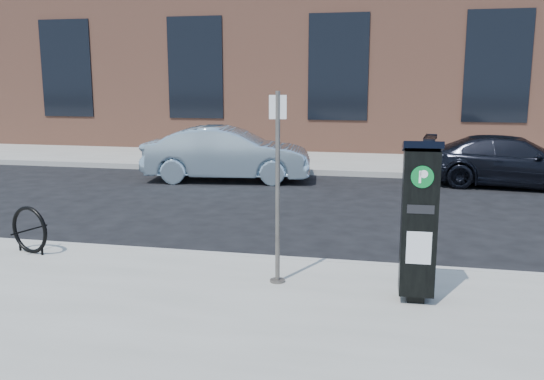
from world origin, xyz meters
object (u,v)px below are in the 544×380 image
(car_dark, at_px, (513,162))
(bike_rack, at_px, (29,230))
(car_silver, at_px, (228,154))
(parking_kiosk, at_px, (419,220))
(sign_pole, at_px, (278,190))

(car_dark, bearing_deg, bike_rack, 140.75)
(bike_rack, xyz_separation_m, car_silver, (0.80, 7.22, 0.22))
(car_silver, xyz_separation_m, car_dark, (7.08, 0.63, -0.08))
(parking_kiosk, height_order, car_silver, parking_kiosk)
(parking_kiosk, bearing_deg, car_silver, 117.89)
(sign_pole, xyz_separation_m, car_silver, (-2.89, 7.66, -0.59))
(parking_kiosk, relative_size, bike_rack, 2.62)
(sign_pole, xyz_separation_m, bike_rack, (-3.69, 0.44, -0.81))
(bike_rack, relative_size, car_silver, 0.16)
(sign_pole, relative_size, bike_rack, 3.35)
(sign_pole, bearing_deg, car_silver, 101.25)
(parking_kiosk, height_order, bike_rack, parking_kiosk)
(parking_kiosk, bearing_deg, car_dark, 71.58)
(car_silver, distance_m, car_dark, 7.10)
(parking_kiosk, bearing_deg, bike_rack, 170.55)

